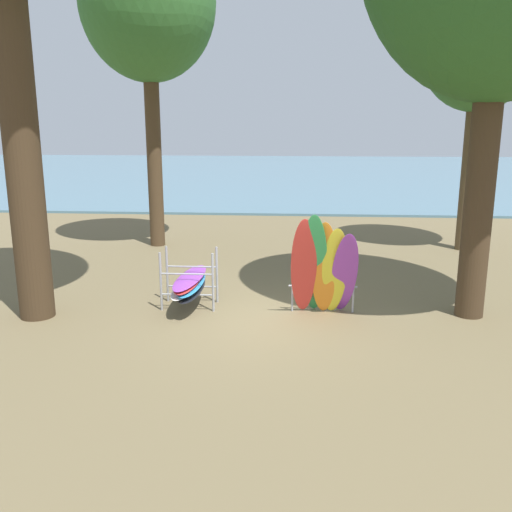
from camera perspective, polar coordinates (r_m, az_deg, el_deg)
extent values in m
plane|color=brown|center=(11.41, 1.29, -6.54)|extent=(80.00, 80.00, 0.00)
cube|color=slate|center=(41.32, 3.35, 8.33)|extent=(80.00, 36.00, 0.10)
cylinder|color=#42301E|center=(11.85, -22.65, 11.51)|extent=(0.69, 0.69, 7.41)
cylinder|color=#42301E|center=(11.93, 21.72, 7.10)|extent=(0.56, 0.56, 5.54)
cylinder|color=brown|center=(18.25, 20.65, 8.29)|extent=(0.43, 0.43, 4.98)
ellipsoid|color=#33662D|center=(18.31, 21.64, 19.42)|extent=(3.38, 3.38, 3.89)
cylinder|color=#4C3823|center=(17.93, -10.24, 10.46)|extent=(0.46, 0.46, 5.98)
ellipsoid|color=#387033|center=(18.20, -10.86, 23.91)|extent=(3.96, 3.96, 4.55)
ellipsoid|color=red|center=(11.36, 4.83, -1.08)|extent=(0.53, 0.86, 2.11)
ellipsoid|color=#339E56|center=(11.37, 5.87, -0.85)|extent=(0.58, 1.02, 2.20)
ellipsoid|color=orange|center=(11.42, 6.89, -1.26)|extent=(0.56, 0.77, 2.03)
ellipsoid|color=yellow|center=(11.46, 7.90, -1.55)|extent=(0.55, 0.75, 1.91)
ellipsoid|color=purple|center=(11.50, 8.91, -1.76)|extent=(0.58, 0.90, 1.82)
cylinder|color=#9EA0A5|center=(11.90, 3.68, -4.29)|extent=(0.04, 0.04, 0.55)
cylinder|color=#9EA0A5|center=(11.96, 9.74, -4.37)|extent=(0.04, 0.04, 0.55)
cylinder|color=#9EA0A5|center=(11.83, 6.75, -3.07)|extent=(1.42, 0.04, 0.04)
cylinder|color=#9EA0A5|center=(12.00, -9.57, -2.56)|extent=(0.05, 0.05, 1.25)
cylinder|color=#9EA0A5|center=(11.79, -4.36, -2.69)|extent=(0.05, 0.05, 1.25)
cylinder|color=#9EA0A5|center=(12.56, -8.94, -1.79)|extent=(0.05, 0.05, 1.25)
cylinder|color=#9EA0A5|center=(12.36, -3.96, -1.91)|extent=(0.05, 0.05, 1.25)
cylinder|color=#9EA0A5|center=(11.96, -6.95, -3.89)|extent=(1.10, 0.04, 0.04)
cylinder|color=#9EA0A5|center=(11.83, -7.01, -1.81)|extent=(1.10, 0.04, 0.04)
cylinder|color=#9EA0A5|center=(12.53, -6.43, -3.06)|extent=(1.10, 0.04, 0.04)
cylinder|color=#9EA0A5|center=(12.40, -6.49, -1.07)|extent=(1.10, 0.04, 0.04)
ellipsoid|color=black|center=(12.22, -6.50, -3.26)|extent=(0.53, 2.11, 0.06)
ellipsoid|color=white|center=(12.22, -6.87, -2.98)|extent=(0.62, 2.12, 0.06)
ellipsoid|color=#2D8ED1|center=(12.19, -6.52, -2.72)|extent=(0.50, 2.10, 0.06)
ellipsoid|color=red|center=(12.18, -6.80, -2.44)|extent=(0.50, 2.10, 0.06)
ellipsoid|color=purple|center=(12.16, -6.65, -2.17)|extent=(0.64, 2.13, 0.06)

